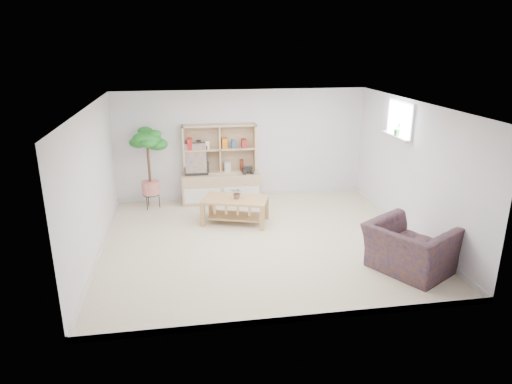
{
  "coord_description": "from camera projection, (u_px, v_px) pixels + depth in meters",
  "views": [
    {
      "loc": [
        -1.28,
        -7.3,
        3.38
      ],
      "look_at": [
        -0.06,
        0.2,
        0.86
      ],
      "focal_mm": 32.0,
      "sensor_mm": 36.0,
      "label": 1
    }
  ],
  "objects": [
    {
      "name": "window_sill",
      "position": [
        396.0,
        136.0,
        8.54
      ],
      "size": [
        0.14,
        1.0,
        0.04
      ],
      "primitive_type": "cube",
      "color": "silver",
      "rests_on": "walls"
    },
    {
      "name": "coffee_table",
      "position": [
        235.0,
        211.0,
        8.85
      ],
      "size": [
        1.37,
        1.03,
        0.5
      ],
      "primitive_type": null,
      "rotation": [
        0.0,
        0.0,
        -0.33
      ],
      "color": "tan",
      "rests_on": "floor"
    },
    {
      "name": "walls",
      "position": [
        261.0,
        176.0,
        7.72
      ],
      "size": [
        5.51,
        5.01,
        2.4
      ],
      "color": "white",
      "rests_on": "floor"
    },
    {
      "name": "baseboard",
      "position": [
        261.0,
        238.0,
        8.09
      ],
      "size": [
        5.5,
        5.0,
        0.1
      ],
      "primitive_type": null,
      "color": "silver",
      "rests_on": "floor"
    },
    {
      "name": "poster",
      "position": [
        196.0,
        159.0,
        9.71
      ],
      "size": [
        0.51,
        0.13,
        0.71
      ],
      "primitive_type": null,
      "rotation": [
        0.0,
        0.0,
        -0.02
      ],
      "color": "gold",
      "rests_on": "storage_unit"
    },
    {
      "name": "floor",
      "position": [
        261.0,
        241.0,
        8.1
      ],
      "size": [
        5.5,
        5.0,
        0.01
      ],
      "primitive_type": "cube",
      "color": "beige",
      "rests_on": "ground"
    },
    {
      "name": "floor_tree",
      "position": [
        149.0,
        169.0,
        9.44
      ],
      "size": [
        0.65,
        0.65,
        1.71
      ],
      "primitive_type": null,
      "rotation": [
        0.0,
        0.0,
        -0.04
      ],
      "color": "#1E7025",
      "rests_on": "floor"
    },
    {
      "name": "armchair",
      "position": [
        410.0,
        245.0,
        6.92
      ],
      "size": [
        1.47,
        1.52,
        0.86
      ],
      "primitive_type": "imported",
      "rotation": [
        0.0,
        0.0,
        2.11
      ],
      "color": "#161A4B",
      "rests_on": "floor"
    },
    {
      "name": "window",
      "position": [
        401.0,
        119.0,
        8.45
      ],
      "size": [
        0.1,
        0.98,
        0.68
      ],
      "primitive_type": null,
      "color": "silver",
      "rests_on": "walls"
    },
    {
      "name": "table_plant",
      "position": [
        237.0,
        193.0,
        8.71
      ],
      "size": [
        0.28,
        0.28,
        0.24
      ],
      "primitive_type": "imported",
      "rotation": [
        0.0,
        0.0,
        -0.7
      ],
      "color": "#207325",
      "rests_on": "coffee_table"
    },
    {
      "name": "sill_plant",
      "position": [
        397.0,
        129.0,
        8.47
      ],
      "size": [
        0.16,
        0.13,
        0.25
      ],
      "primitive_type": "imported",
      "rotation": [
        0.0,
        0.0,
        0.14
      ],
      "color": "#1E7025",
      "rests_on": "window_sill"
    },
    {
      "name": "ceiling",
      "position": [
        261.0,
        105.0,
        7.34
      ],
      "size": [
        5.5,
        5.0,
        0.01
      ],
      "primitive_type": "cube",
      "color": "white",
      "rests_on": "walls"
    },
    {
      "name": "storage_unit",
      "position": [
        220.0,
        164.0,
        9.86
      ],
      "size": [
        1.69,
        0.57,
        1.69
      ],
      "primitive_type": null,
      "color": "tan",
      "rests_on": "floor"
    },
    {
      "name": "toy_truck",
      "position": [
        248.0,
        170.0,
        9.9
      ],
      "size": [
        0.32,
        0.23,
        0.17
      ],
      "primitive_type": null,
      "rotation": [
        0.0,
        0.0,
        0.03
      ],
      "color": "black",
      "rests_on": "storage_unit"
    }
  ]
}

